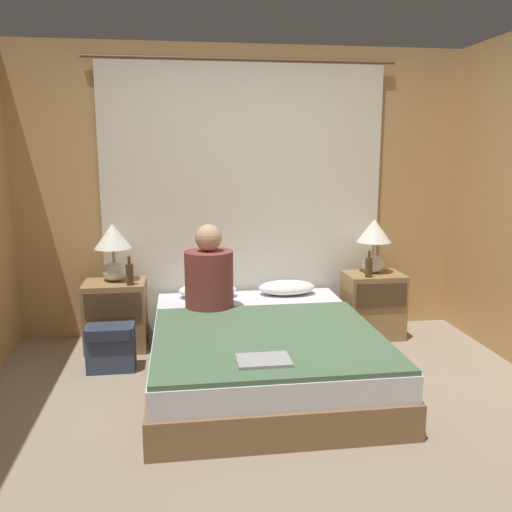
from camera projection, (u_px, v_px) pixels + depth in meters
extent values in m
plane|color=gray|center=(278.00, 422.00, 3.29)|extent=(16.00, 16.00, 0.00)
cube|color=tan|center=(243.00, 193.00, 4.79)|extent=(4.02, 0.06, 2.50)
cube|color=white|center=(244.00, 202.00, 4.74)|extent=(2.44, 0.02, 2.34)
cylinder|color=brown|center=(243.00, 59.00, 4.51)|extent=(2.64, 0.02, 0.02)
cube|color=olive|center=(262.00, 363.00, 3.91)|extent=(1.56, 2.02, 0.22)
cube|color=silver|center=(262.00, 337.00, 3.87)|extent=(1.52, 1.98, 0.17)
cube|color=#937047|center=(116.00, 315.00, 4.46)|extent=(0.49, 0.37, 0.57)
cube|color=#4C3823|center=(112.00, 305.00, 4.25)|extent=(0.43, 0.02, 0.20)
cube|color=#937047|center=(373.00, 305.00, 4.76)|extent=(0.49, 0.37, 0.57)
cube|color=#4C3823|center=(382.00, 295.00, 4.55)|extent=(0.43, 0.02, 0.20)
ellipsoid|color=silver|center=(114.00, 271.00, 4.44)|extent=(0.20, 0.20, 0.16)
cylinder|color=#B2A893|center=(114.00, 255.00, 4.41)|extent=(0.02, 0.02, 0.11)
cone|color=white|center=(113.00, 236.00, 4.38)|extent=(0.30, 0.30, 0.20)
ellipsoid|color=silver|center=(373.00, 264.00, 4.74)|extent=(0.20, 0.20, 0.16)
cylinder|color=#B2A893|center=(373.00, 248.00, 4.71)|extent=(0.02, 0.02, 0.11)
cone|color=white|center=(374.00, 230.00, 4.68)|extent=(0.30, 0.30, 0.20)
ellipsoid|color=white|center=(208.00, 290.00, 4.60)|extent=(0.49, 0.29, 0.12)
ellipsoid|color=white|center=(287.00, 287.00, 4.70)|extent=(0.49, 0.29, 0.12)
cube|color=#4C6B4C|center=(268.00, 337.00, 3.58)|extent=(1.50, 1.41, 0.03)
cylinder|color=brown|center=(209.00, 280.00, 4.22)|extent=(0.38, 0.38, 0.47)
sphere|color=tan|center=(208.00, 238.00, 4.15)|extent=(0.21, 0.21, 0.21)
cylinder|color=#513819|center=(130.00, 274.00, 4.30)|extent=(0.06, 0.06, 0.17)
cylinder|color=#513819|center=(129.00, 260.00, 4.27)|extent=(0.02, 0.02, 0.06)
cylinder|color=#513819|center=(369.00, 267.00, 4.57)|extent=(0.06, 0.06, 0.17)
cylinder|color=#513819|center=(369.00, 254.00, 4.54)|extent=(0.02, 0.02, 0.06)
cube|color=#9EA0A5|center=(264.00, 360.00, 3.13)|extent=(0.31, 0.22, 0.02)
cube|color=#333D56|center=(111.00, 348.00, 4.04)|extent=(0.35, 0.19, 0.35)
cube|color=#283045|center=(110.00, 332.00, 3.99)|extent=(0.31, 0.20, 0.08)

